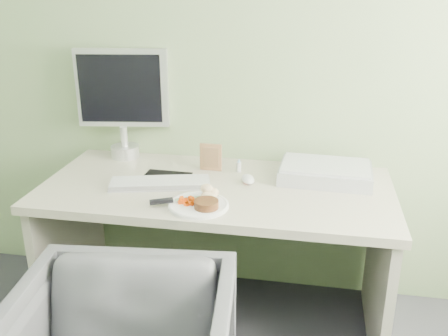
% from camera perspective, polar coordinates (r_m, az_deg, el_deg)
% --- Properties ---
extents(wall_back, '(3.50, 0.00, 3.50)m').
position_cam_1_polar(wall_back, '(2.49, 0.76, 14.67)').
color(wall_back, gray).
rests_on(wall_back, floor).
extents(desk, '(1.60, 0.75, 0.73)m').
position_cam_1_polar(desk, '(2.36, -0.88, -6.11)').
color(desk, beige).
rests_on(desk, floor).
extents(plate, '(0.25, 0.25, 0.01)m').
position_cam_1_polar(plate, '(2.08, -2.92, -4.29)').
color(plate, white).
rests_on(plate, desk).
extents(steak, '(0.12, 0.12, 0.03)m').
position_cam_1_polar(steak, '(2.03, -2.04, -4.15)').
color(steak, black).
rests_on(steak, plate).
extents(potato_pile, '(0.12, 0.11, 0.06)m').
position_cam_1_polar(potato_pile, '(2.11, -1.75, -2.83)').
color(potato_pile, tan).
rests_on(potato_pile, plate).
extents(carrot_heap, '(0.07, 0.06, 0.04)m').
position_cam_1_polar(carrot_heap, '(2.07, -4.31, -3.62)').
color(carrot_heap, '#D94004').
rests_on(carrot_heap, plate).
extents(steak_knife, '(0.23, 0.13, 0.02)m').
position_cam_1_polar(steak_knife, '(2.09, -6.09, -3.70)').
color(steak_knife, silver).
rests_on(steak_knife, plate).
extents(mousepad, '(0.23, 0.20, 0.00)m').
position_cam_1_polar(mousepad, '(2.38, -6.78, -1.18)').
color(mousepad, black).
rests_on(mousepad, desk).
extents(keyboard, '(0.47, 0.24, 0.02)m').
position_cam_1_polar(keyboard, '(2.30, -7.32, -1.64)').
color(keyboard, white).
rests_on(keyboard, desk).
extents(computer_mouse, '(0.09, 0.11, 0.04)m').
position_cam_1_polar(computer_mouse, '(2.31, 2.75, -1.29)').
color(computer_mouse, white).
rests_on(computer_mouse, desk).
extents(photo_frame, '(0.11, 0.02, 0.14)m').
position_cam_1_polar(photo_frame, '(2.44, -1.52, 1.24)').
color(photo_frame, olive).
rests_on(photo_frame, desk).
extents(eyedrop_bottle, '(0.02, 0.02, 0.07)m').
position_cam_1_polar(eyedrop_bottle, '(2.44, 1.71, 0.25)').
color(eyedrop_bottle, white).
rests_on(eyedrop_bottle, desk).
extents(scanner, '(0.44, 0.30, 0.07)m').
position_cam_1_polar(scanner, '(2.39, 11.49, -0.58)').
color(scanner, '#A4A8AB').
rests_on(scanner, desk).
extents(monitor, '(0.47, 0.15, 0.56)m').
position_cam_1_polar(monitor, '(2.63, -11.51, 7.92)').
color(monitor, silver).
rests_on(monitor, desk).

